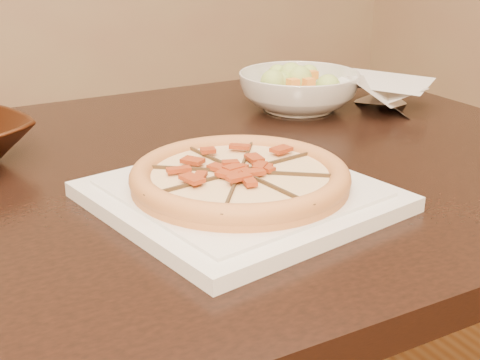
{
  "coord_description": "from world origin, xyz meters",
  "views": [
    {
      "loc": [
        -0.38,
        -0.98,
        1.06
      ],
      "look_at": [
        -0.04,
        -0.34,
        0.78
      ],
      "focal_mm": 50.0,
      "sensor_mm": 36.0,
      "label": 1
    }
  ],
  "objects_px": {
    "plate": "(240,195)",
    "pizza": "(240,177)",
    "dining_table": "(135,248)",
    "salad_bowl": "(299,91)"
  },
  "relations": [
    {
      "from": "pizza",
      "to": "plate",
      "type": "bearing_deg",
      "value": -16.49
    },
    {
      "from": "dining_table",
      "to": "pizza",
      "type": "xyz_separation_m",
      "value": [
        0.08,
        -0.15,
        0.14
      ]
    },
    {
      "from": "dining_table",
      "to": "plate",
      "type": "bearing_deg",
      "value": -60.67
    },
    {
      "from": "dining_table",
      "to": "pizza",
      "type": "distance_m",
      "value": 0.22
    },
    {
      "from": "dining_table",
      "to": "salad_bowl",
      "type": "height_order",
      "value": "salad_bowl"
    },
    {
      "from": "salad_bowl",
      "to": "pizza",
      "type": "bearing_deg",
      "value": -131.18
    },
    {
      "from": "plate",
      "to": "pizza",
      "type": "xyz_separation_m",
      "value": [
        -0.0,
        0.0,
        0.02
      ]
    },
    {
      "from": "dining_table",
      "to": "pizza",
      "type": "relative_size",
      "value": 5.29
    },
    {
      "from": "plate",
      "to": "salad_bowl",
      "type": "relative_size",
      "value": 1.68
    },
    {
      "from": "plate",
      "to": "pizza",
      "type": "bearing_deg",
      "value": 163.51
    }
  ]
}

